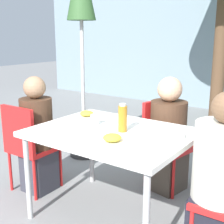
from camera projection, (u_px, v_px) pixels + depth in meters
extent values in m
plane|color=gray|center=(112.00, 216.00, 2.62)|extent=(24.00, 24.00, 0.00)
cube|color=white|center=(112.00, 133.00, 2.44)|extent=(1.21, 0.94, 0.04)
cylinder|color=#B7B7B7|center=(28.00, 178.00, 2.52)|extent=(0.04, 0.04, 0.72)
cylinder|color=#B7B7B7|center=(146.00, 224.00, 1.90)|extent=(0.04, 0.04, 0.72)
cylinder|color=#B7B7B7|center=(92.00, 149.00, 3.16)|extent=(0.04, 0.04, 0.72)
cylinder|color=#B7B7B7|center=(195.00, 176.00, 2.55)|extent=(0.04, 0.04, 0.72)
cube|color=red|center=(35.00, 148.00, 3.01)|extent=(0.41, 0.41, 0.04)
cube|color=red|center=(18.00, 130.00, 2.81)|extent=(0.40, 0.04, 0.42)
cylinder|color=red|center=(37.00, 160.00, 3.29)|extent=(0.03, 0.03, 0.40)
cylinder|color=red|center=(61.00, 167.00, 3.11)|extent=(0.03, 0.03, 0.40)
cylinder|color=red|center=(11.00, 171.00, 3.02)|extent=(0.03, 0.03, 0.40)
cylinder|color=red|center=(35.00, 180.00, 2.83)|extent=(0.03, 0.03, 0.40)
cube|color=#383842|center=(39.00, 168.00, 3.03)|extent=(0.28, 0.28, 0.44)
cylinder|color=#472D1E|center=(37.00, 123.00, 2.92)|extent=(0.30, 0.30, 0.47)
sphere|color=#9E7556|center=(35.00, 87.00, 2.84)|extent=(0.20, 0.20, 0.20)
cylinder|color=red|center=(207.00, 213.00, 2.31)|extent=(0.03, 0.03, 0.40)
cylinder|color=beige|center=(223.00, 162.00, 1.99)|extent=(0.38, 0.38, 0.51)
cube|color=red|center=(170.00, 147.00, 3.04)|extent=(0.47, 0.47, 0.04)
cube|color=red|center=(157.00, 121.00, 3.11)|extent=(0.11, 0.40, 0.42)
cylinder|color=red|center=(194.00, 168.00, 3.08)|extent=(0.03, 0.03, 0.40)
cylinder|color=red|center=(173.00, 179.00, 2.86)|extent=(0.03, 0.03, 0.40)
cylinder|color=red|center=(166.00, 159.00, 3.32)|extent=(0.03, 0.03, 0.40)
cylinder|color=red|center=(145.00, 168.00, 3.10)|extent=(0.03, 0.03, 0.40)
cube|color=#473D33|center=(166.00, 167.00, 3.05)|extent=(0.36, 0.36, 0.44)
cylinder|color=#472D1E|center=(168.00, 124.00, 2.95)|extent=(0.34, 0.34, 0.44)
sphere|color=tan|center=(170.00, 89.00, 2.87)|extent=(0.23, 0.23, 0.23)
cylinder|color=#333333|center=(84.00, 153.00, 3.96)|extent=(0.36, 0.36, 0.05)
cylinder|color=#BCBCBC|center=(82.00, 58.00, 3.67)|extent=(0.04, 0.04, 2.44)
cylinder|color=white|center=(87.00, 117.00, 2.82)|extent=(0.22, 0.22, 0.01)
ellipsoid|color=gold|center=(87.00, 113.00, 2.82)|extent=(0.12, 0.12, 0.05)
cylinder|color=white|center=(112.00, 142.00, 2.15)|extent=(0.23, 0.23, 0.01)
ellipsoid|color=gold|center=(112.00, 138.00, 2.15)|extent=(0.13, 0.13, 0.05)
cylinder|color=#B7751E|center=(123.00, 119.00, 2.39)|extent=(0.07, 0.07, 0.20)
cylinder|color=white|center=(123.00, 105.00, 2.37)|extent=(0.05, 0.05, 0.02)
cylinder|color=white|center=(95.00, 119.00, 2.60)|extent=(0.08, 0.08, 0.08)
cylinder|color=white|center=(174.00, 134.00, 2.26)|extent=(0.16, 0.16, 0.05)
cylinder|color=brown|center=(219.00, 61.00, 4.72)|extent=(0.20, 0.20, 2.20)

